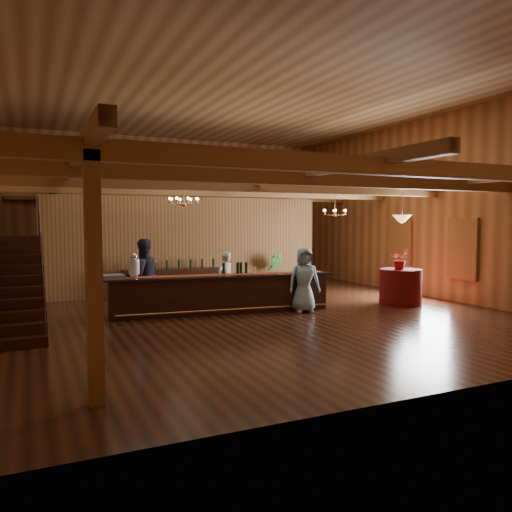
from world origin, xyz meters
name	(u,v)px	position (x,y,z in m)	size (l,w,h in m)	color
floor	(248,309)	(0.00, 0.00, 0.00)	(14.00, 14.00, 0.00)	#442313
ceiling	(248,98)	(0.00, 0.00, 5.50)	(14.00, 14.00, 0.00)	olive
wall_back	(176,210)	(0.00, 7.00, 2.75)	(12.00, 0.10, 5.50)	#A86B40
wall_front	(457,189)	(0.00, -7.00, 2.75)	(12.00, 0.10, 5.50)	#A86B40
wall_right	(424,208)	(6.00, 0.00, 2.75)	(0.10, 14.00, 5.50)	#A86B40
beam_grid	(240,187)	(0.00, 0.51, 3.24)	(11.90, 13.90, 0.39)	olive
support_posts	(256,250)	(0.00, -0.50, 1.60)	(9.20, 10.20, 3.20)	olive
partition_wall	(190,245)	(-0.50, 3.50, 1.55)	(9.00, 0.18, 3.10)	brown
window_right_front	(463,249)	(5.95, -1.60, 1.55)	(0.12, 1.05, 1.75)	white
window_right_back	(401,245)	(5.95, 1.00, 1.55)	(0.12, 1.05, 1.75)	white
staircase	(18,286)	(-5.45, -0.74, 1.00)	(1.00, 2.80, 2.00)	black
backroom_boxes	(180,271)	(-0.29, 5.50, 0.53)	(4.10, 0.60, 1.10)	black
tasting_bar	(222,294)	(-0.81, -0.21, 0.49)	(5.86, 1.38, 0.98)	black
beverage_dispenser	(134,266)	(-2.95, 0.08, 1.26)	(0.26, 0.26, 0.60)	silver
glass_rack_tray	(113,277)	(-3.45, 0.05, 1.02)	(0.50, 0.50, 0.10)	gray
raffle_drum	(304,266)	(1.40, -0.50, 1.15)	(0.34, 0.24, 0.30)	#995C2B
bar_bottle_0	(224,269)	(-0.72, -0.10, 1.12)	(0.07, 0.07, 0.30)	black
bar_bottle_1	(238,268)	(-0.35, -0.15, 1.12)	(0.07, 0.07, 0.30)	black
bar_bottle_2	(241,268)	(-0.26, -0.16, 1.12)	(0.07, 0.07, 0.30)	black
bar_bottle_3	(246,268)	(-0.12, -0.17, 1.12)	(0.07, 0.07, 0.30)	black
backbar_shelf	(173,283)	(-1.18, 3.06, 0.43)	(3.03, 0.47, 0.85)	black
round_table	(400,287)	(4.17, -1.09, 0.50)	(1.15, 1.15, 1.00)	#560509
chandelier_left	(184,201)	(-1.47, 0.84, 2.86)	(0.80, 0.80, 0.49)	tan
chandelier_right	(335,212)	(3.85, 1.74, 2.62)	(0.80, 0.80, 0.73)	tan
pendant_lamp	(402,218)	(4.17, -1.09, 2.40)	(0.52, 0.52, 0.90)	tan
bartender	(225,279)	(-0.41, 0.58, 0.75)	(0.55, 0.36, 1.50)	silver
staff_second	(143,276)	(-2.63, 0.58, 0.94)	(0.92, 0.72, 1.89)	#2A293C
guest	(304,280)	(1.15, -0.98, 0.83)	(0.81, 0.53, 1.66)	#93C6E4
floor_plant	(273,271)	(2.28, 3.10, 0.63)	(0.69, 0.56, 1.25)	#386F2B
table_flowers	(399,259)	(4.02, -1.20, 1.29)	(0.52, 0.45, 0.58)	#AB0D14
table_vase	(399,264)	(4.07, -1.13, 1.14)	(0.14, 0.14, 0.29)	tan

